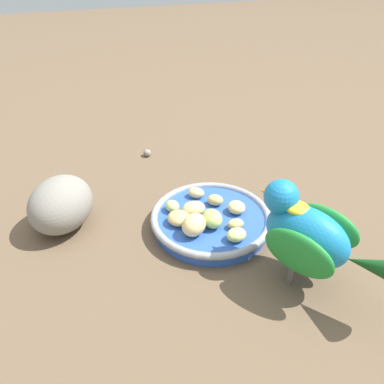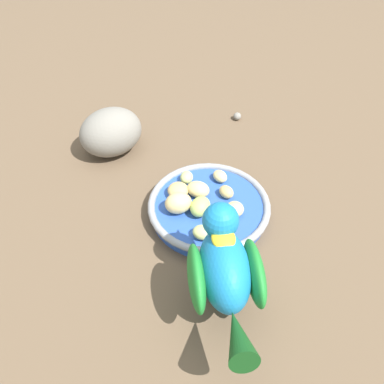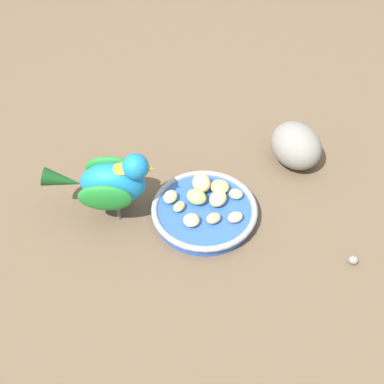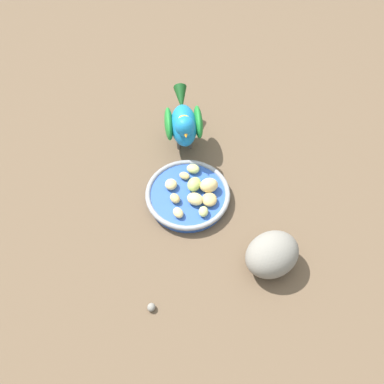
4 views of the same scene
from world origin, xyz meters
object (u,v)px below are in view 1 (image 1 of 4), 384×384
(apple_piece_8, at_px, (236,235))
(apple_piece_9, at_px, (172,206))
(apple_piece_6, at_px, (196,193))
(apple_piece_7, at_px, (179,218))
(apple_piece_1, at_px, (236,207))
(feeding_bowl, at_px, (211,220))
(pebble_0, at_px, (147,153))
(apple_piece_2, at_px, (216,201))
(apple_piece_3, at_px, (235,224))
(parrot, at_px, (310,235))
(rock_large, at_px, (61,204))
(apple_piece_5, at_px, (194,225))
(apple_piece_4, at_px, (194,209))
(apple_piece_0, at_px, (212,219))

(apple_piece_8, bearing_deg, apple_piece_9, -144.57)
(apple_piece_6, height_order, apple_piece_7, apple_piece_7)
(apple_piece_1, relative_size, apple_piece_9, 1.13)
(feeding_bowl, bearing_deg, apple_piece_8, 13.78)
(apple_piece_1, relative_size, pebble_0, 1.71)
(apple_piece_1, height_order, apple_piece_2, apple_piece_1)
(apple_piece_1, distance_m, apple_piece_8, 0.06)
(apple_piece_3, distance_m, apple_piece_6, 0.10)
(feeding_bowl, bearing_deg, apple_piece_2, 145.69)
(apple_piece_7, bearing_deg, parrot, 42.09)
(apple_piece_2, height_order, parrot, parrot)
(apple_piece_8, height_order, rock_large, rock_large)
(rock_large, bearing_deg, apple_piece_6, 85.39)
(apple_piece_1, bearing_deg, pebble_0, -161.84)
(rock_large, bearing_deg, apple_piece_5, 59.71)
(apple_piece_4, relative_size, apple_piece_8, 1.23)
(apple_piece_0, xyz_separation_m, parrot, (0.12, 0.08, 0.04))
(apple_piece_4, xyz_separation_m, apple_piece_9, (-0.02, -0.03, -0.00))
(apple_piece_7, distance_m, apple_piece_9, 0.03)
(apple_piece_2, distance_m, pebble_0, 0.24)
(apple_piece_0, xyz_separation_m, apple_piece_9, (-0.05, -0.05, -0.00))
(apple_piece_6, bearing_deg, apple_piece_1, 37.85)
(pebble_0, bearing_deg, rock_large, -43.52)
(apple_piece_3, bearing_deg, rock_large, -114.94)
(apple_piece_5, xyz_separation_m, apple_piece_7, (-0.03, -0.01, -0.01))
(feeding_bowl, height_order, apple_piece_5, apple_piece_5)
(apple_piece_6, xyz_separation_m, parrot, (0.20, 0.08, 0.05))
(apple_piece_9, xyz_separation_m, pebble_0, (-0.22, 0.01, -0.02))
(feeding_bowl, distance_m, parrot, 0.17)
(apple_piece_9, bearing_deg, feeding_bowl, 57.37)
(apple_piece_3, bearing_deg, feeding_bowl, -147.31)
(apple_piece_0, relative_size, parrot, 0.20)
(apple_piece_1, bearing_deg, apple_piece_6, -142.15)
(apple_piece_4, xyz_separation_m, apple_piece_8, (0.07, 0.04, -0.00))
(apple_piece_8, distance_m, rock_large, 0.27)
(apple_piece_5, bearing_deg, apple_piece_1, 109.60)
(parrot, bearing_deg, apple_piece_9, 6.53)
(parrot, bearing_deg, apple_piece_7, 12.34)
(apple_piece_5, relative_size, apple_piece_9, 1.62)
(apple_piece_7, distance_m, pebble_0, 0.25)
(feeding_bowl, height_order, apple_piece_3, apple_piece_3)
(pebble_0, bearing_deg, apple_piece_2, 14.64)
(apple_piece_0, height_order, apple_piece_1, apple_piece_0)
(apple_piece_2, height_order, apple_piece_4, apple_piece_4)
(apple_piece_8, height_order, parrot, parrot)
(feeding_bowl, xyz_separation_m, apple_piece_8, (0.06, 0.01, 0.02))
(apple_piece_4, distance_m, apple_piece_6, 0.05)
(apple_piece_2, distance_m, apple_piece_5, 0.08)
(pebble_0, bearing_deg, apple_piece_9, -2.27)
(apple_piece_9, height_order, rock_large, rock_large)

